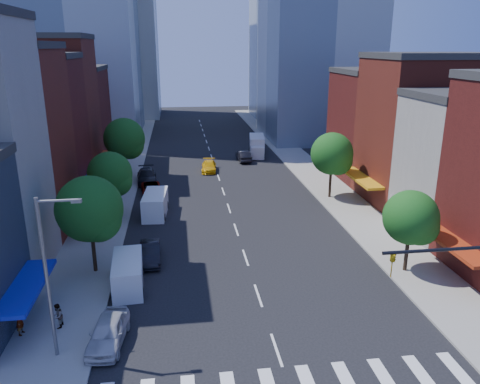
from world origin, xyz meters
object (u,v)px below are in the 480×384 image
(parked_car_front, at_px, (108,332))
(traffic_car_far, at_px, (255,148))
(parked_car_second, at_px, (150,253))
(pedestrian_far, at_px, (58,316))
(parked_car_rear, at_px, (147,176))
(cargo_van_near, at_px, (128,274))
(box_truck, at_px, (257,146))
(parked_car_third, at_px, (151,189))
(cargo_van_far, at_px, (155,205))
(pedestrian_near, at_px, (20,320))
(taxi, at_px, (209,166))
(traffic_car_oncoming, at_px, (244,156))

(parked_car_front, distance_m, traffic_car_far, 51.27)
(parked_car_second, height_order, pedestrian_far, pedestrian_far)
(parked_car_rear, bearing_deg, parked_car_front, -94.78)
(cargo_van_near, distance_m, traffic_car_far, 45.02)
(cargo_van_near, bearing_deg, box_truck, 64.43)
(parked_car_third, distance_m, cargo_van_far, 7.16)
(pedestrian_near, bearing_deg, taxi, -12.56)
(parked_car_third, height_order, traffic_car_far, traffic_car_far)
(box_truck, bearing_deg, parked_car_second, -104.26)
(cargo_van_near, relative_size, taxi, 1.08)
(cargo_van_far, bearing_deg, traffic_car_oncoming, 65.02)
(cargo_van_far, bearing_deg, parked_car_front, -90.97)
(taxi, xyz_separation_m, box_truck, (8.06, 8.80, 0.69))
(parked_car_front, relative_size, cargo_van_near, 0.89)
(parked_car_third, xyz_separation_m, traffic_car_oncoming, (12.70, 14.52, 0.14))
(cargo_van_near, height_order, cargo_van_far, cargo_van_far)
(cargo_van_far, height_order, taxi, cargo_van_far)
(box_truck, height_order, pedestrian_far, box_truck)
(parked_car_third, bearing_deg, pedestrian_far, -105.32)
(taxi, distance_m, pedestrian_far, 37.59)
(parked_car_rear, height_order, cargo_van_near, cargo_van_near)
(parked_car_second, relative_size, traffic_car_oncoming, 0.92)
(parked_car_front, bearing_deg, box_truck, 76.90)
(cargo_van_near, bearing_deg, taxi, 72.01)
(parked_car_third, relative_size, parked_car_rear, 0.83)
(parked_car_front, relative_size, traffic_car_oncoming, 0.96)
(cargo_van_near, relative_size, cargo_van_far, 0.93)
(pedestrian_near, bearing_deg, traffic_car_oncoming, -16.78)
(cargo_van_far, bearing_deg, parked_car_rear, 101.06)
(parked_car_second, relative_size, box_truck, 0.59)
(parked_car_front, bearing_deg, pedestrian_near, 170.88)
(parked_car_third, distance_m, parked_car_rear, 5.06)
(parked_car_rear, bearing_deg, parked_car_third, -85.35)
(cargo_van_far, relative_size, pedestrian_far, 3.59)
(parked_car_rear, bearing_deg, pedestrian_near, -104.02)
(parked_car_rear, bearing_deg, cargo_van_near, -93.82)
(pedestrian_near, relative_size, pedestrian_far, 1.17)
(taxi, bearing_deg, pedestrian_far, -102.70)
(cargo_van_near, height_order, traffic_car_oncoming, cargo_van_near)
(parked_car_front, distance_m, parked_car_third, 28.21)
(parked_car_third, distance_m, box_truck, 23.81)
(traffic_car_far, bearing_deg, pedestrian_far, 74.02)
(parked_car_second, xyz_separation_m, pedestrian_far, (-4.99, -8.71, 0.19))
(cargo_van_far, xyz_separation_m, pedestrian_near, (-6.99, -19.65, -0.08))
(cargo_van_near, xyz_separation_m, cargo_van_far, (1.32, 14.62, 0.08))
(parked_car_second, xyz_separation_m, parked_car_rear, (-1.51, 22.64, 0.09))
(parked_car_front, xyz_separation_m, box_truck, (16.40, 46.43, 0.60))
(box_truck, bearing_deg, taxi, -124.66)
(cargo_van_near, distance_m, pedestrian_near, 7.58)
(parked_car_third, height_order, box_truck, box_truck)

